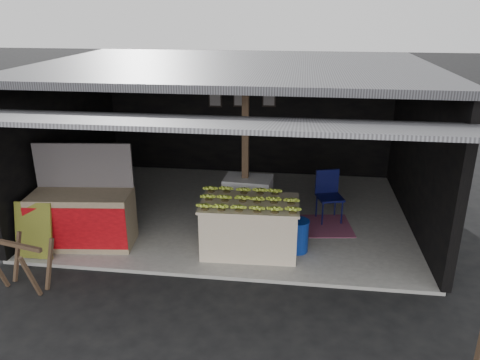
# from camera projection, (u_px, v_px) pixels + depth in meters

# --- Properties ---
(ground) EXTENTS (80.00, 80.00, 0.00)m
(ground) POSITION_uv_depth(u_px,v_px,m) (211.00, 279.00, 7.30)
(ground) COLOR black
(ground) RESTS_ON ground
(concrete_slab) EXTENTS (7.00, 5.00, 0.06)m
(concrete_slab) POSITION_uv_depth(u_px,v_px,m) (234.00, 212.00, 9.61)
(concrete_slab) COLOR gray
(concrete_slab) RESTS_ON ground
(shophouse) EXTENTS (7.40, 7.29, 3.02)m
(shophouse) POSITION_uv_depth(u_px,v_px,m) (236.00, 109.00, 9.18)
(shophouse) COLOR black
(shophouse) RESTS_ON ground
(banana_table) EXTENTS (1.66, 1.06, 0.90)m
(banana_table) POSITION_uv_depth(u_px,v_px,m) (250.00, 227.00, 7.88)
(banana_table) COLOR beige
(banana_table) RESTS_ON concrete_slab
(banana_pile) EXTENTS (1.54, 0.96, 0.18)m
(banana_pile) POSITION_uv_depth(u_px,v_px,m) (250.00, 197.00, 7.69)
(banana_pile) COLOR yellow
(banana_pile) RESTS_ON banana_table
(white_crate) EXTENTS (0.91, 0.65, 0.96)m
(white_crate) POSITION_uv_depth(u_px,v_px,m) (248.00, 202.00, 8.80)
(white_crate) COLOR white
(white_crate) RESTS_ON concrete_slab
(neighbor_stall) EXTENTS (1.77, 0.95, 1.75)m
(neighbor_stall) POSITION_uv_depth(u_px,v_px,m) (83.00, 217.00, 8.08)
(neighbor_stall) COLOR #998466
(neighbor_stall) RESTS_ON concrete_slab
(green_signboard) EXTENTS (0.63, 0.23, 0.94)m
(green_signboard) POSITION_uv_depth(u_px,v_px,m) (34.00, 230.00, 7.70)
(green_signboard) COLOR black
(green_signboard) RESTS_ON concrete_slab
(sawhorse) EXTENTS (0.81, 0.80, 0.76)m
(sawhorse) POSITION_uv_depth(u_px,v_px,m) (23.00, 261.00, 6.88)
(sawhorse) COLOR #4F3827
(sawhorse) RESTS_ON ground
(water_barrel) EXTENTS (0.37, 0.37, 0.54)m
(water_barrel) POSITION_uv_depth(u_px,v_px,m) (298.00, 236.00, 7.93)
(water_barrel) COLOR navy
(water_barrel) RESTS_ON concrete_slab
(plastic_chair) EXTENTS (0.57, 0.57, 0.98)m
(plastic_chair) POSITION_uv_depth(u_px,v_px,m) (328.00, 191.00, 9.05)
(plastic_chair) COLOR #0B0E3E
(plastic_chair) RESTS_ON concrete_slab
(magenta_rug) EXTENTS (1.62, 1.20, 0.01)m
(magenta_rug) POSITION_uv_depth(u_px,v_px,m) (311.00, 226.00, 8.92)
(magenta_rug) COLOR maroon
(magenta_rug) RESTS_ON concrete_slab
(picture_frames) EXTENTS (1.62, 0.04, 0.46)m
(picture_frames) POSITION_uv_depth(u_px,v_px,m) (241.00, 98.00, 11.19)
(picture_frames) COLOR black
(picture_frames) RESTS_ON shophouse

